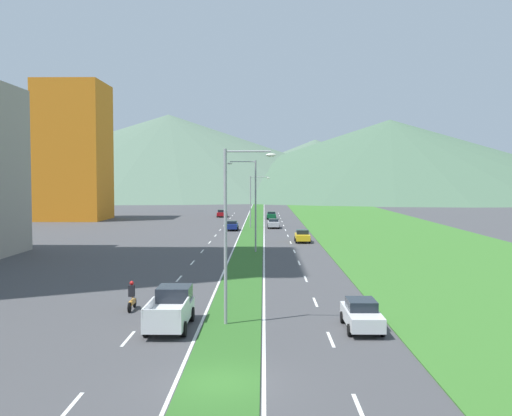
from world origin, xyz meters
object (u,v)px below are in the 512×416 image
Objects in this scene: street_lamp_near at (231,225)px; motorcycle_rider at (132,298)px; street_lamp_mid at (253,200)px; car_0 at (271,215)px; street_lamp_far at (253,198)px; car_3 at (222,213)px; car_1 at (302,236)px; car_7 at (232,225)px; car_5 at (362,314)px; pickup_truck_0 at (171,309)px; car_2 at (274,223)px.

street_lamp_near reaches higher than motorcycle_rider.
car_0 is at bearing 87.00° from street_lamp_mid.
street_lamp_far is 27.33m from car_3.
street_lamp_mid is at bearing -31.28° from car_1.
street_lamp_mid is 27.26m from car_7.
car_3 is at bearing 7.01° from car_7.
motorcycle_rider is (-12.94, -37.88, -0.04)m from car_1.
street_lamp_near is 2.19× the size of car_5.
street_lamp_mid is 5.01× the size of motorcycle_rider.
street_lamp_far reaches higher than pickup_truck_0.
car_1 is at bearing 9.03° from car_2.
street_lamp_near is at bearing -81.42° from pickup_truck_0.
street_lamp_far reaches higher than car_7.
car_3 is (-10.29, 26.80, 0.01)m from car_2.
motorcycle_rider is (0.65, -85.45, -0.03)m from car_3.
street_lamp_far is 2.00× the size of car_2.
street_lamp_near is 2.37× the size of car_7.
motorcycle_rider is at bearing -103.82° from street_lamp_mid.
car_7 is (-9.78, 16.53, -0.02)m from car_1.
car_5 is at bearing -91.74° from pickup_truck_0.
car_3 is 0.86× the size of pickup_truck_0.
car_5 reaches higher than car_0.
car_5 is 1.08× the size of car_7.
pickup_truck_0 is (-6.51, -83.55, 0.21)m from car_0.
car_1 is 40.03m from motorcycle_rider.
car_7 is 2.05× the size of motorcycle_rider.
car_2 is at bearing -56.80° from car_7.
car_3 is 89.55m from pickup_truck_0.
street_lamp_far is 1.56× the size of pickup_truck_0.
car_0 is at bearing -6.86° from motorcycle_rider.
street_lamp_mid is 33.22m from car_5.
street_lamp_near is at bearing -2.26° from car_0.
pickup_truck_0 is (-6.59, -62.68, 0.21)m from car_2.
street_lamp_near is 83.26m from car_0.
street_lamp_near is 1.15× the size of street_lamp_far.
car_2 is at bearing -170.97° from car_1.
car_0 is 1.08× the size of car_5.
car_1 is (6.08, 10.01, -4.96)m from street_lamp_mid.
street_lamp_near is at bearing -3.09° from car_2.
car_1 is 19.21m from car_7.
car_5 reaches higher than car_2.
car_0 is 83.94m from car_5.
street_lamp_near reaches higher than street_lamp_far.
car_0 is 41.77m from car_1.
motorcycle_rider is at bearing -96.04° from street_lamp_far.
car_2 is at bearing 86.91° from street_lamp_near.
street_lamp_mid is 2.15× the size of car_3.
street_lamp_far is at bearing -2.92° from pickup_truck_0.
car_3 is at bearing -158.99° from car_2.
car_5 is at bearing 0.53° from car_1.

